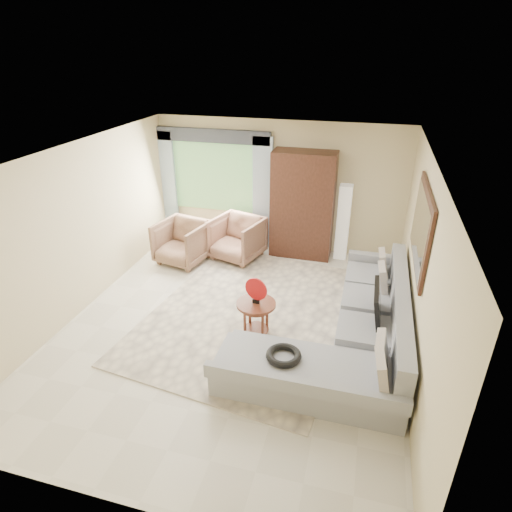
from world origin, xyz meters
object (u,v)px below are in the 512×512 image
(tv_screen, at_px, (378,303))
(coffee_table, at_px, (256,319))
(sectional_sofa, at_px, (353,335))
(floor_lamp, at_px, (343,222))
(armchair_right, at_px, (237,238))
(potted_plant, at_px, (173,230))
(armoire, at_px, (303,205))
(armchair_left, at_px, (182,242))

(tv_screen, distance_m, coffee_table, 1.72)
(sectional_sofa, xyz_separation_m, tv_screen, (0.27, 0.21, 0.44))
(floor_lamp, bearing_deg, armchair_right, -164.10)
(potted_plant, bearing_deg, sectional_sofa, -34.36)
(tv_screen, xyz_separation_m, armoire, (-1.50, 2.69, 0.33))
(armchair_right, distance_m, armoire, 1.45)
(tv_screen, bearing_deg, armoire, 119.14)
(sectional_sofa, distance_m, armchair_right, 3.41)
(armchair_right, bearing_deg, floor_lamp, 31.95)
(armchair_right, height_order, floor_lamp, floor_lamp)
(sectional_sofa, xyz_separation_m, potted_plant, (-3.96, 2.71, 0.01))
(coffee_table, height_order, floor_lamp, floor_lamp)
(armchair_left, bearing_deg, tv_screen, -13.41)
(coffee_table, bearing_deg, armoire, 86.83)
(tv_screen, height_order, floor_lamp, floor_lamp)
(armchair_left, height_order, armoire, armoire)
(tv_screen, xyz_separation_m, armchair_left, (-3.67, 1.74, -0.31))
(armchair_left, bearing_deg, coffee_table, -31.89)
(armchair_left, relative_size, armoire, 0.43)
(sectional_sofa, height_order, armchair_right, sectional_sofa)
(armchair_right, xyz_separation_m, potted_plant, (-1.53, 0.32, -0.12))
(sectional_sofa, distance_m, coffee_table, 1.39)
(sectional_sofa, relative_size, coffee_table, 6.09)
(armchair_left, height_order, potted_plant, armchair_left)
(sectional_sofa, height_order, armchair_left, sectional_sofa)
(coffee_table, xyz_separation_m, armchair_left, (-2.01, 1.94, 0.12))
(armoire, xyz_separation_m, floor_lamp, (0.80, 0.06, -0.30))
(armoire, bearing_deg, potted_plant, -176.07)
(sectional_sofa, bearing_deg, floor_lamp, 98.33)
(armchair_left, xyz_separation_m, armoire, (2.17, 0.95, 0.64))
(tv_screen, relative_size, floor_lamp, 0.49)
(armchair_left, bearing_deg, floor_lamp, 30.68)
(armchair_left, xyz_separation_m, armchair_right, (0.98, 0.44, 0.01))
(sectional_sofa, distance_m, floor_lamp, 3.03)
(sectional_sofa, relative_size, potted_plant, 5.86)
(armchair_left, relative_size, floor_lamp, 0.61)
(floor_lamp, bearing_deg, armchair_left, -161.31)
(coffee_table, relative_size, armoire, 0.27)
(armoire, bearing_deg, coffee_table, -93.17)
(coffee_table, height_order, armchair_right, armchair_right)
(tv_screen, bearing_deg, armchair_left, 154.60)
(sectional_sofa, xyz_separation_m, coffee_table, (-1.39, 0.02, 0.01))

